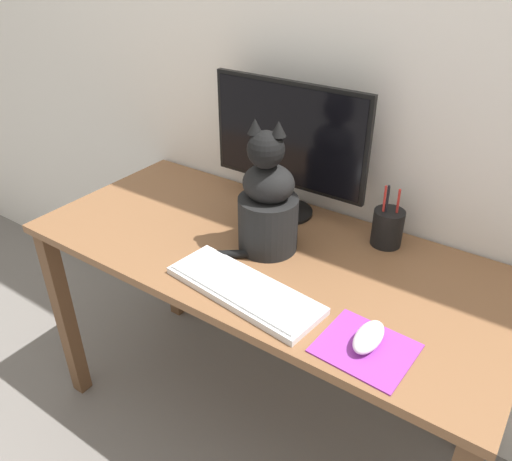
{
  "coord_description": "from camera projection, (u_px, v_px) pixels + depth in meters",
  "views": [
    {
      "loc": [
        0.65,
        -0.99,
        1.51
      ],
      "look_at": [
        0.03,
        -0.09,
        0.85
      ],
      "focal_mm": 35.0,
      "sensor_mm": 36.0,
      "label": 1
    }
  ],
  "objects": [
    {
      "name": "ground_plane",
      "position": [
        263.0,
        418.0,
        1.8
      ],
      "size": [
        12.0,
        12.0,
        0.0
      ],
      "primitive_type": "plane",
      "color": "slate"
    },
    {
      "name": "wall_back",
      "position": [
        334.0,
        38.0,
        1.39
      ],
      "size": [
        7.0,
        0.04,
        2.5
      ],
      "color": "silver",
      "rests_on": "ground_plane"
    },
    {
      "name": "desk",
      "position": [
        264.0,
        278.0,
        1.47
      ],
      "size": [
        1.39,
        0.63,
        0.73
      ],
      "color": "brown",
      "rests_on": "ground_plane"
    },
    {
      "name": "monitor",
      "position": [
        288.0,
        143.0,
        1.48
      ],
      "size": [
        0.51,
        0.17,
        0.42
      ],
      "color": "black",
      "rests_on": "desk"
    },
    {
      "name": "keyboard",
      "position": [
        244.0,
        289.0,
        1.24
      ],
      "size": [
        0.43,
        0.19,
        0.02
      ],
      "rotation": [
        0.0,
        0.0,
        -0.12
      ],
      "color": "silver",
      "rests_on": "desk"
    },
    {
      "name": "mousepad_right",
      "position": [
        365.0,
        348.0,
        1.08
      ],
      "size": [
        0.21,
        0.19,
        0.0
      ],
      "rotation": [
        0.0,
        0.0,
        -0.06
      ],
      "color": "purple",
      "rests_on": "desk"
    },
    {
      "name": "computer_mouse_right",
      "position": [
        369.0,
        337.0,
        1.08
      ],
      "size": [
        0.06,
        0.11,
        0.04
      ],
      "color": "white",
      "rests_on": "mousepad_right"
    },
    {
      "name": "cat",
      "position": [
        267.0,
        204.0,
        1.36
      ],
      "size": [
        0.22,
        0.26,
        0.38
      ],
      "rotation": [
        0.0,
        0.0,
        0.3
      ],
      "color": "black",
      "rests_on": "desk"
    },
    {
      "name": "pen_cup",
      "position": [
        388.0,
        227.0,
        1.42
      ],
      "size": [
        0.09,
        0.09,
        0.18
      ],
      "color": "black",
      "rests_on": "desk"
    }
  ]
}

